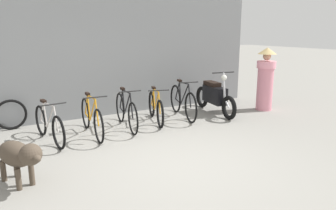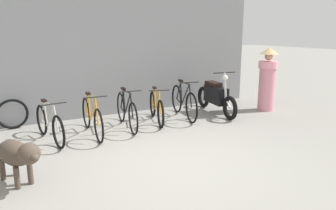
# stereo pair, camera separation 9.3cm
# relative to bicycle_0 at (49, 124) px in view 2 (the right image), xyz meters

# --- Properties ---
(ground_plane) EXTENTS (60.00, 60.00, 0.00)m
(ground_plane) POSITION_rel_bicycle_0_xyz_m (1.54, -2.05, -0.33)
(ground_plane) COLOR gray
(shop_wall_back) EXTENTS (8.61, 0.20, 2.92)m
(shop_wall_back) POSITION_rel_bicycle_0_xyz_m (1.54, 1.46, 1.13)
(shop_wall_back) COLOR slate
(shop_wall_back) RESTS_ON ground
(bicycle_0) EXTENTS (0.46, 1.61, 0.81)m
(bicycle_0) POSITION_rel_bicycle_0_xyz_m (0.00, 0.00, 0.00)
(bicycle_0) COLOR black
(bicycle_0) RESTS_ON ground
(bicycle_1) EXTENTS (0.46, 1.75, 0.86)m
(bicycle_1) POSITION_rel_bicycle_0_xyz_m (0.82, -0.01, 0.03)
(bicycle_1) COLOR black
(bicycle_1) RESTS_ON ground
(bicycle_2) EXTENTS (0.46, 1.71, 0.88)m
(bicycle_2) POSITION_rel_bicycle_0_xyz_m (1.61, 0.12, 0.03)
(bicycle_2) COLOR black
(bicycle_2) RESTS_ON ground
(bicycle_3) EXTENTS (0.58, 1.57, 0.81)m
(bicycle_3) POSITION_rel_bicycle_0_xyz_m (2.38, 0.22, -0.00)
(bicycle_3) COLOR black
(bicycle_3) RESTS_ON ground
(bicycle_4) EXTENTS (0.50, 1.72, 0.92)m
(bicycle_4) POSITION_rel_bicycle_0_xyz_m (3.14, 0.26, 0.05)
(bicycle_4) COLOR black
(bicycle_4) RESTS_ON ground
(motorcycle) EXTENTS (0.58, 1.94, 1.10)m
(motorcycle) POSITION_rel_bicycle_0_xyz_m (4.06, 0.21, 0.10)
(motorcycle) COLOR black
(motorcycle) RESTS_ON ground
(stray_dog) EXTENTS (0.62, 1.18, 0.67)m
(stray_dog) POSITION_rel_bicycle_0_xyz_m (-0.68, -1.65, 0.10)
(stray_dog) COLOR #4C3F33
(stray_dog) RESTS_ON ground
(person_in_robes) EXTENTS (0.52, 0.52, 1.63)m
(person_in_robes) POSITION_rel_bicycle_0_xyz_m (5.42, -0.16, 0.52)
(person_in_robes) COLOR pink
(person_in_robes) RESTS_ON ground
(spare_tire_right) EXTENTS (0.66, 0.10, 0.66)m
(spare_tire_right) POSITION_rel_bicycle_0_xyz_m (-0.55, 1.21, -0.00)
(spare_tire_right) COLOR black
(spare_tire_right) RESTS_ON ground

